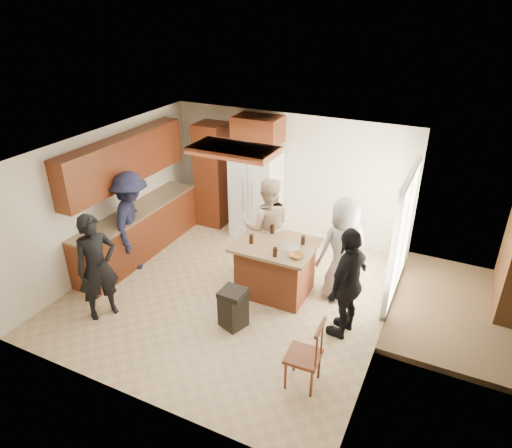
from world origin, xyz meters
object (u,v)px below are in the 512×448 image
at_px(person_counter, 132,221).
at_px(trash_bin, 233,308).
at_px(person_behind_right, 343,249).
at_px(person_behind_left, 267,226).
at_px(kitchen_island, 275,268).
at_px(person_side_right, 348,283).
at_px(refrigerator, 256,194).
at_px(spindle_chair, 305,357).
at_px(person_front_left, 97,267).

xyz_separation_m(person_counter, trash_bin, (2.42, -0.76, -0.59)).
relative_size(person_behind_right, trash_bin, 2.75).
bearing_deg(person_counter, person_behind_left, -93.05).
height_order(person_behind_right, kitchen_island, person_behind_right).
distance_m(person_behind_right, person_side_right, 0.96).
bearing_deg(refrigerator, person_side_right, -41.95).
xyz_separation_m(person_behind_left, person_counter, (-2.24, -0.87, 0.01)).
bearing_deg(refrigerator, person_behind_right, -31.79).
bearing_deg(person_behind_right, spindle_chair, 51.25).
height_order(person_front_left, spindle_chair, person_front_left).
bearing_deg(person_behind_left, person_behind_right, 148.77).
bearing_deg(person_front_left, person_side_right, -43.35).
distance_m(person_front_left, person_side_right, 3.71).
distance_m(person_counter, trash_bin, 2.60).
bearing_deg(person_behind_right, person_counter, -31.46).
height_order(person_front_left, person_side_right, person_side_right).
relative_size(person_behind_left, kitchen_island, 1.40).
relative_size(kitchen_island, trash_bin, 2.03).
bearing_deg(person_counter, person_behind_right, -102.92).
bearing_deg(person_counter, person_side_right, -116.82).
relative_size(person_behind_right, spindle_chair, 1.74).
xyz_separation_m(person_side_right, spindle_chair, (-0.18, -1.21, -0.41)).
bearing_deg(person_front_left, spindle_chair, -62.49).
xyz_separation_m(person_front_left, person_side_right, (3.51, 1.20, 0.01)).
xyz_separation_m(person_front_left, spindle_chair, (3.33, -0.01, -0.40)).
bearing_deg(person_behind_right, kitchen_island, -20.55).
distance_m(person_front_left, refrigerator, 3.61).
xyz_separation_m(person_front_left, person_behind_right, (3.18, 2.11, 0.01)).
xyz_separation_m(refrigerator, kitchen_island, (1.20, -1.78, -0.43)).
height_order(person_behind_left, person_counter, person_counter).
distance_m(person_behind_left, trash_bin, 1.73).
bearing_deg(person_behind_left, person_front_left, 26.10).
xyz_separation_m(kitchen_island, spindle_chair, (1.15, -1.71, -0.02)).
relative_size(refrigerator, spindle_chair, 1.81).
bearing_deg(person_counter, person_front_left, 174.01).
bearing_deg(person_side_right, kitchen_island, -98.68).
distance_m(person_front_left, person_behind_left, 2.87).
distance_m(person_behind_right, person_counter, 3.71).
relative_size(person_behind_left, spindle_chair, 1.80).
bearing_deg(person_front_left, refrigerator, 12.06).
distance_m(person_front_left, person_counter, 1.46).
xyz_separation_m(person_side_right, refrigerator, (-2.53, 2.27, 0.03)).
bearing_deg(refrigerator, person_counter, -124.34).
height_order(person_behind_left, person_side_right, person_behind_left).
distance_m(person_behind_left, person_behind_right, 1.40).
height_order(person_behind_right, person_counter, person_counter).
relative_size(person_behind_left, refrigerator, 1.00).
height_order(person_front_left, kitchen_island, person_front_left).
bearing_deg(person_behind_left, person_counter, -4.30).
xyz_separation_m(person_behind_right, spindle_chair, (0.15, -2.12, -0.41)).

